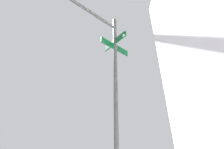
# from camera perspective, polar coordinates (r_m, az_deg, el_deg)

# --- Properties ---
(traffic_signal_near) EXTENTS (3.24, 2.44, 5.50)m
(traffic_signal_near) POSITION_cam_1_polar(r_m,az_deg,el_deg) (4.00, -15.48, 15.16)
(traffic_signal_near) COLOR #474C47
(traffic_signal_near) RESTS_ON ground_plane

